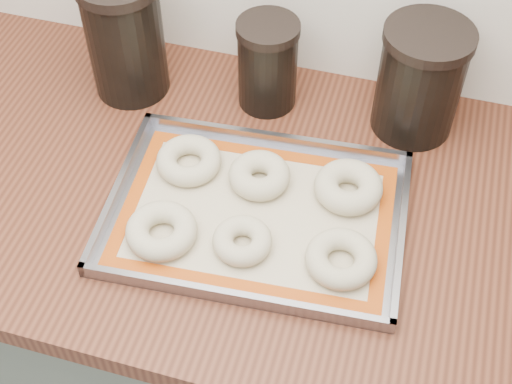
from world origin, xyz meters
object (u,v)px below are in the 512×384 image
(bagel_back_right, at_px, (348,187))
(canister_left, at_px, (125,36))
(bagel_back_left, at_px, (189,160))
(canister_mid, at_px, (267,64))
(bagel_front_left, at_px, (161,231))
(bagel_back_mid, at_px, (259,175))
(bagel_front_mid, at_px, (242,241))
(canister_right, at_px, (420,80))
(baking_tray, at_px, (256,214))
(bagel_front_right, at_px, (341,259))

(bagel_back_right, xyz_separation_m, canister_left, (-0.43, 0.16, 0.09))
(bagel_back_left, relative_size, canister_mid, 0.64)
(bagel_front_left, bearing_deg, bagel_back_mid, 52.85)
(bagel_front_left, distance_m, bagel_back_mid, 0.19)
(bagel_back_left, distance_m, canister_left, 0.26)
(bagel_front_mid, relative_size, canister_right, 0.45)
(baking_tray, xyz_separation_m, bagel_front_mid, (-0.00, -0.07, 0.01))
(bagel_back_left, height_order, canister_right, canister_right)
(bagel_back_left, xyz_separation_m, canister_right, (0.34, 0.21, 0.08))
(bagel_front_right, bearing_deg, baking_tray, 158.48)
(bagel_front_right, bearing_deg, canister_mid, 121.94)
(bagel_front_right, relative_size, canister_right, 0.54)
(bagel_front_right, distance_m, canister_right, 0.35)
(bagel_back_mid, bearing_deg, bagel_back_right, 5.78)
(canister_left, bearing_deg, bagel_back_left, -44.78)
(canister_mid, bearing_deg, bagel_front_right, -58.06)
(bagel_back_right, bearing_deg, bagel_back_left, -177.12)
(bagel_back_mid, height_order, canister_mid, canister_mid)
(bagel_front_mid, distance_m, canister_left, 0.44)
(baking_tray, xyz_separation_m, bagel_back_mid, (-0.01, 0.07, 0.02))
(baking_tray, distance_m, bagel_back_right, 0.15)
(bagel_front_mid, xyz_separation_m, bagel_back_right, (0.13, 0.15, 0.00))
(bagel_front_mid, relative_size, canister_left, 0.40)
(canister_left, bearing_deg, bagel_front_mid, -44.95)
(canister_left, height_order, canister_mid, canister_left)
(bagel_back_mid, bearing_deg, bagel_front_mid, -85.45)
(bagel_back_right, distance_m, canister_right, 0.22)
(canister_mid, bearing_deg, bagel_front_left, -101.31)
(baking_tray, xyz_separation_m, canister_right, (0.20, 0.28, 0.09))
(bagel_back_left, relative_size, canister_left, 0.48)
(bagel_back_mid, height_order, canister_right, canister_right)
(baking_tray, height_order, canister_left, canister_left)
(baking_tray, distance_m, bagel_back_mid, 0.07)
(bagel_front_mid, height_order, canister_right, canister_right)
(bagel_front_left, xyz_separation_m, canister_mid, (0.07, 0.35, 0.06))
(bagel_back_left, xyz_separation_m, canister_left, (-0.17, 0.17, 0.09))
(baking_tray, height_order, bagel_back_right, bagel_back_right)
(bagel_front_left, relative_size, canister_mid, 0.65)
(bagel_front_right, relative_size, bagel_back_right, 0.97)
(canister_left, xyz_separation_m, canister_mid, (0.25, 0.03, -0.03))
(baking_tray, bearing_deg, bagel_front_mid, -92.23)
(bagel_back_mid, relative_size, bagel_back_right, 0.91)
(canister_right, bearing_deg, bagel_back_mid, -135.81)
(bagel_front_mid, xyz_separation_m, bagel_back_left, (-0.13, 0.13, 0.00))
(bagel_front_left, relative_size, bagel_back_left, 1.02)
(bagel_front_right, relative_size, bagel_back_left, 0.99)
(baking_tray, bearing_deg, bagel_back_left, 153.55)
(bagel_front_right, distance_m, canister_left, 0.54)
(bagel_front_left, bearing_deg, canister_mid, 78.69)
(bagel_front_mid, bearing_deg, bagel_back_right, 47.70)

